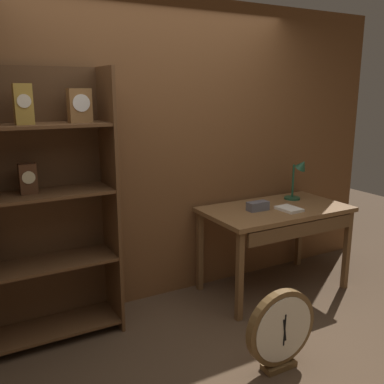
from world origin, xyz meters
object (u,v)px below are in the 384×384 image
desk_lamp (299,176)px  round_clock_large (281,330)px  toolbox_small (258,206)px  open_repair_manual (289,209)px  workbench (277,217)px  bookshelf (26,207)px

desk_lamp → round_clock_large: 1.73m
toolbox_small → open_repair_manual: bearing=-28.9°
round_clock_large → workbench: bearing=52.2°
bookshelf → workbench: bearing=-6.1°
desk_lamp → bookshelf: bearing=178.5°
toolbox_small → round_clock_large: 1.24m
workbench → open_repair_manual: (0.04, -0.11, 0.10)m
workbench → bookshelf: bearing=173.9°
desk_lamp → round_clock_large: size_ratio=0.71×
round_clock_large → desk_lamp: bearing=44.8°
bookshelf → open_repair_manual: bearing=-8.8°
bookshelf → round_clock_large: bearing=-40.6°
desk_lamp → workbench: bearing=-157.3°
desk_lamp → round_clock_large: bearing=-135.2°
bookshelf → toolbox_small: size_ratio=10.38×
toolbox_small → workbench: bearing=-8.4°
toolbox_small → round_clock_large: bearing=-118.6°
desk_lamp → toolbox_small: size_ratio=2.11×
workbench → round_clock_large: (-0.73, -0.95, -0.42)m
bookshelf → workbench: (2.10, -0.22, -0.32)m
bookshelf → round_clock_large: (1.37, -1.17, -0.75)m
bookshelf → open_repair_manual: bookshelf is taller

